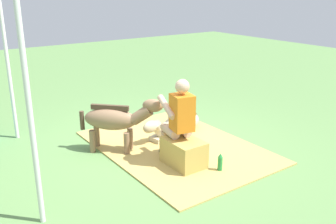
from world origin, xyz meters
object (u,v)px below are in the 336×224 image
Objects in this scene: pony_lying at (177,125)px; tent_pole_right at (8,66)px; hay_bale at (184,153)px; soda_bottle at (220,163)px; person_seated at (179,118)px; tent_pole_left at (30,115)px; pony_standing at (116,120)px.

tent_pole_right is at bearing 57.43° from pony_lying.
hay_bale is 0.25× the size of tent_pole_right.
soda_bottle is at bearing 166.81° from pony_lying.
tent_pole_right reaches higher than soda_bottle.
tent_pole_left is (-0.33, 2.14, 0.55)m from person_seated.
pony_lying is at bearing -122.57° from tent_pole_right.
hay_bale is 0.52m from person_seated.
pony_lying is 3.21m from tent_pole_left.
hay_bale is 3.22m from tent_pole_right.
hay_bale is 0.48× the size of person_seated.
tent_pole_left is 1.00× the size of tent_pole_right.
tent_pole_right is at bearing 35.64° from person_seated.
person_seated is at bearing -81.12° from tent_pole_left.
tent_pole_right is at bearing -9.15° from tent_pole_left.
tent_pole_right reaches higher than person_seated.
soda_bottle is at bearing -149.82° from pony_standing.
tent_pole_left and tent_pole_right have the same top height.
pony_standing is (1.03, 0.54, 0.33)m from hay_bale.
pony_lying is 1.52m from soda_bottle.
pony_standing is 2.11m from tent_pole_left.
tent_pole_right is at bearing 33.83° from soda_bottle.
tent_pole_left is at bearing 127.30° from pony_standing.
pony_lying reaches higher than soda_bottle.
pony_standing is at bearing 30.18° from soda_bottle.
person_seated is at bearing 144.25° from pony_lying.
soda_bottle is 2.69m from tent_pole_left.
pony_standing is at bearing -142.90° from tent_pole_right.
tent_pole_right is (2.38, 1.70, 0.55)m from person_seated.
soda_bottle is (-1.46, -0.85, -0.40)m from pony_standing.
tent_pole_right reaches higher than pony_standing.
person_seated is at bearing -147.03° from pony_standing.
tent_pole_left is (-0.18, 2.12, 1.05)m from hay_bale.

